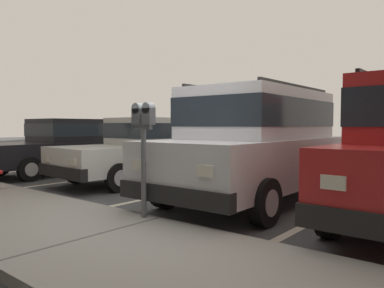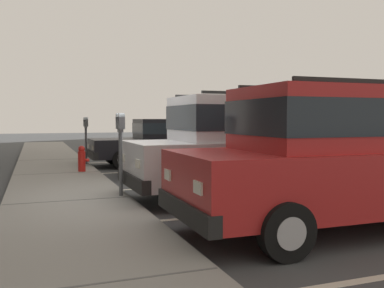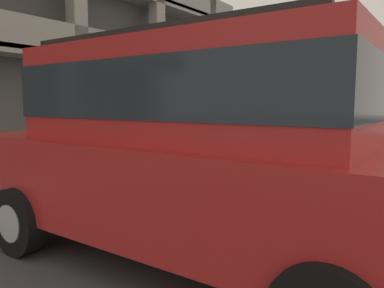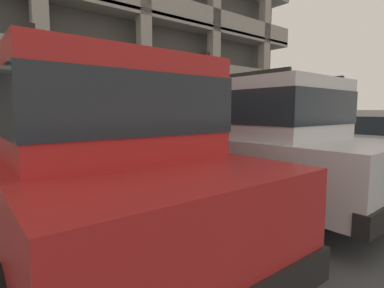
{
  "view_description": "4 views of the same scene",
  "coord_description": "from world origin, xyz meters",
  "px_view_note": "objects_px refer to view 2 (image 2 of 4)",
  "views": [
    {
      "loc": [
        -3.49,
        3.79,
        1.36
      ],
      "look_at": [
        0.0,
        -0.47,
        1.08
      ],
      "focal_mm": 35.0,
      "sensor_mm": 36.0,
      "label": 1
    },
    {
      "loc": [
        -7.7,
        1.85,
        1.56
      ],
      "look_at": [
        -0.07,
        -0.97,
        1.07
      ],
      "focal_mm": 40.0,
      "sensor_mm": 36.0,
      "label": 2
    },
    {
      "loc": [
        -5.69,
        -4.08,
        1.47
      ],
      "look_at": [
        -0.41,
        -0.42,
        0.75
      ],
      "focal_mm": 35.0,
      "sensor_mm": 36.0,
      "label": 3
    },
    {
      "loc": [
        -3.96,
        -5.52,
        1.53
      ],
      "look_at": [
        -0.09,
        -0.71,
        0.84
      ],
      "focal_mm": 28.0,
      "sensor_mm": 36.0,
      "label": 4
    }
  ],
  "objects_px": {
    "silver_suv": "(248,142)",
    "blue_coupe": "(161,141)",
    "fire_hydrant": "(82,159)",
    "red_sedan": "(343,152)",
    "dark_hatchback": "(207,145)",
    "parking_meter_far": "(86,129)",
    "parking_meter_near": "(120,134)"
  },
  "relations": [
    {
      "from": "silver_suv",
      "to": "blue_coupe",
      "type": "height_order",
      "value": "silver_suv"
    },
    {
      "from": "silver_suv",
      "to": "fire_hydrant",
      "type": "distance_m",
      "value": 5.21
    },
    {
      "from": "silver_suv",
      "to": "blue_coupe",
      "type": "xyz_separation_m",
      "value": [
        6.24,
        -0.01,
        -0.27
      ]
    },
    {
      "from": "blue_coupe",
      "to": "fire_hydrant",
      "type": "xyz_separation_m",
      "value": [
        -1.87,
        2.78,
        -0.36
      ]
    },
    {
      "from": "red_sedan",
      "to": "dark_hatchback",
      "type": "relative_size",
      "value": 1.04
    },
    {
      "from": "silver_suv",
      "to": "parking_meter_far",
      "type": "height_order",
      "value": "silver_suv"
    },
    {
      "from": "silver_suv",
      "to": "red_sedan",
      "type": "height_order",
      "value": "same"
    },
    {
      "from": "silver_suv",
      "to": "blue_coupe",
      "type": "relative_size",
      "value": 1.07
    },
    {
      "from": "silver_suv",
      "to": "dark_hatchback",
      "type": "bearing_deg",
      "value": -9.15
    },
    {
      "from": "fire_hydrant",
      "to": "silver_suv",
      "type": "bearing_deg",
      "value": -147.64
    },
    {
      "from": "blue_coupe",
      "to": "parking_meter_near",
      "type": "relative_size",
      "value": 2.91
    },
    {
      "from": "silver_suv",
      "to": "parking_meter_near",
      "type": "distance_m",
      "value": 2.5
    },
    {
      "from": "silver_suv",
      "to": "fire_hydrant",
      "type": "relative_size",
      "value": 6.87
    },
    {
      "from": "parking_meter_near",
      "to": "fire_hydrant",
      "type": "xyz_separation_m",
      "value": [
        4.02,
        0.3,
        -0.8
      ]
    },
    {
      "from": "dark_hatchback",
      "to": "parking_meter_near",
      "type": "relative_size",
      "value": 2.99
    },
    {
      "from": "dark_hatchback",
      "to": "red_sedan",
      "type": "bearing_deg",
      "value": -179.63
    },
    {
      "from": "parking_meter_far",
      "to": "blue_coupe",
      "type": "bearing_deg",
      "value": -92.51
    },
    {
      "from": "silver_suv",
      "to": "parking_meter_near",
      "type": "xyz_separation_m",
      "value": [
        0.35,
        2.47,
        0.18
      ]
    },
    {
      "from": "dark_hatchback",
      "to": "parking_meter_near",
      "type": "distance_m",
      "value": 4.21
    },
    {
      "from": "silver_suv",
      "to": "parking_meter_far",
      "type": "xyz_separation_m",
      "value": [
        6.35,
        2.43,
        0.13
      ]
    },
    {
      "from": "parking_meter_far",
      "to": "silver_suv",
      "type": "bearing_deg",
      "value": -159.02
    },
    {
      "from": "parking_meter_near",
      "to": "parking_meter_far",
      "type": "xyz_separation_m",
      "value": [
        6.0,
        -0.04,
        -0.04
      ]
    },
    {
      "from": "parking_meter_near",
      "to": "blue_coupe",
      "type": "bearing_deg",
      "value": -22.88
    },
    {
      "from": "red_sedan",
      "to": "blue_coupe",
      "type": "height_order",
      "value": "red_sedan"
    },
    {
      "from": "silver_suv",
      "to": "red_sedan",
      "type": "relative_size",
      "value": 1.0
    },
    {
      "from": "blue_coupe",
      "to": "parking_meter_near",
      "type": "distance_m",
      "value": 6.41
    },
    {
      "from": "blue_coupe",
      "to": "fire_hydrant",
      "type": "bearing_deg",
      "value": 123.99
    },
    {
      "from": "blue_coupe",
      "to": "parking_meter_far",
      "type": "relative_size",
      "value": 3.03
    },
    {
      "from": "dark_hatchback",
      "to": "blue_coupe",
      "type": "bearing_deg",
      "value": 13.48
    },
    {
      "from": "parking_meter_far",
      "to": "fire_hydrant",
      "type": "xyz_separation_m",
      "value": [
        -1.98,
        0.34,
        -0.76
      ]
    },
    {
      "from": "silver_suv",
      "to": "dark_hatchback",
      "type": "relative_size",
      "value": 1.05
    },
    {
      "from": "parking_meter_far",
      "to": "fire_hydrant",
      "type": "distance_m",
      "value": 2.14
    }
  ]
}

